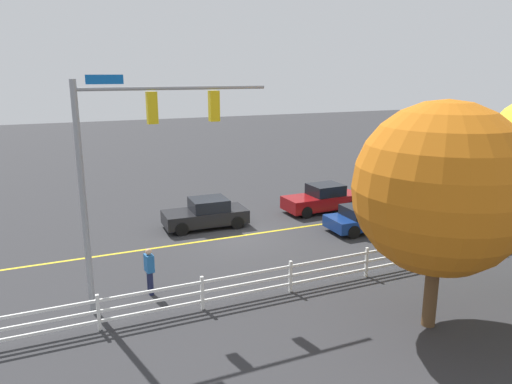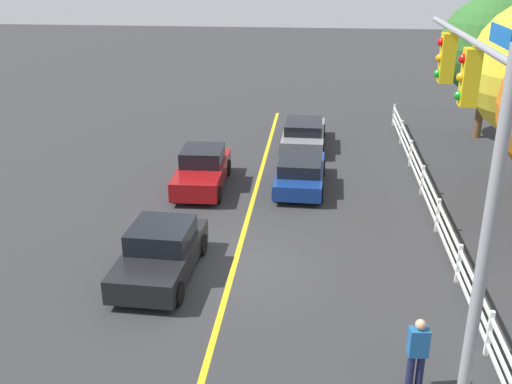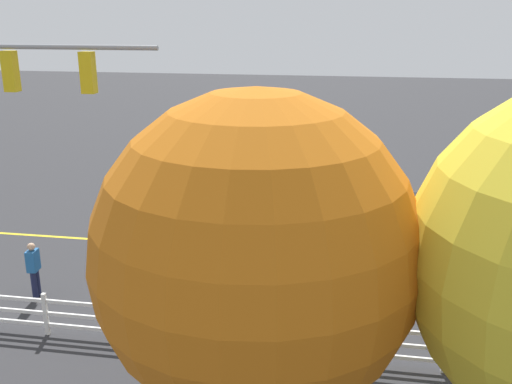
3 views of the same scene
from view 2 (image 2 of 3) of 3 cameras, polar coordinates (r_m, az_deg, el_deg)
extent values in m
plane|color=#2D2D30|center=(17.56, -2.10, -7.07)|extent=(120.00, 120.00, 0.00)
cube|color=gold|center=(21.12, -0.60, -1.83)|extent=(28.00, 0.16, 0.01)
cylinder|color=gray|center=(10.02, 20.53, -8.29)|extent=(0.20, 0.20, 7.38)
cylinder|color=gray|center=(11.85, 19.27, 13.86)|extent=(6.14, 0.12, 0.12)
cube|color=#0C59B2|center=(9.73, 22.32, 13.63)|extent=(1.10, 0.03, 0.28)
cube|color=gold|center=(11.18, 19.74, 10.25)|extent=(0.32, 0.28, 1.00)
sphere|color=red|center=(11.09, 19.19, 11.92)|extent=(0.17, 0.17, 0.17)
sphere|color=orange|center=(11.14, 18.98, 10.31)|extent=(0.17, 0.17, 0.17)
sphere|color=#148C19|center=(11.20, 18.78, 8.71)|extent=(0.17, 0.17, 0.17)
cube|color=gold|center=(13.15, 17.78, 12.07)|extent=(0.32, 0.28, 1.00)
sphere|color=red|center=(13.08, 17.29, 13.50)|extent=(0.17, 0.17, 0.17)
sphere|color=orange|center=(13.13, 17.13, 12.12)|extent=(0.17, 0.17, 0.17)
sphere|color=#148C19|center=(13.18, 16.97, 10.75)|extent=(0.17, 0.17, 0.17)
cube|color=slate|center=(28.32, 4.58, 5.41)|extent=(4.65, 1.94, 0.57)
cube|color=black|center=(27.96, 4.59, 6.29)|extent=(2.33, 1.72, 0.46)
cylinder|color=black|center=(29.92, 3.03, 5.99)|extent=(0.64, 0.23, 0.64)
cylinder|color=black|center=(29.86, 6.39, 5.85)|extent=(0.64, 0.23, 0.64)
cylinder|color=black|center=(26.92, 2.55, 4.17)|extent=(0.64, 0.23, 0.64)
cylinder|color=black|center=(26.85, 6.28, 4.01)|extent=(0.64, 0.23, 0.64)
cube|color=maroon|center=(23.17, -5.15, 1.78)|extent=(4.43, 1.85, 0.70)
cube|color=black|center=(23.17, -5.12, 3.47)|extent=(1.82, 1.60, 0.59)
cylinder|color=black|center=(21.77, -3.66, -0.23)|extent=(0.65, 0.24, 0.64)
cylinder|color=black|center=(22.04, -7.80, -0.11)|extent=(0.65, 0.24, 0.64)
cylinder|color=black|center=(24.53, -2.73, 2.38)|extent=(0.65, 0.24, 0.64)
cylinder|color=black|center=(24.77, -6.42, 2.46)|extent=(0.65, 0.24, 0.64)
cube|color=navy|center=(23.18, 4.25, 1.64)|extent=(4.32, 1.86, 0.56)
cube|color=black|center=(22.81, 4.25, 2.67)|extent=(2.25, 1.63, 0.47)
cylinder|color=black|center=(24.66, 2.54, 2.49)|extent=(0.65, 0.24, 0.64)
cylinder|color=black|center=(24.59, 6.34, 2.32)|extent=(0.65, 0.24, 0.64)
cylinder|color=black|center=(21.95, 1.88, -0.01)|extent=(0.65, 0.24, 0.64)
cylinder|color=black|center=(21.87, 6.15, -0.21)|extent=(0.65, 0.24, 0.64)
cube|color=black|center=(17.04, -9.10, -6.22)|extent=(4.18, 1.97, 0.66)
cube|color=black|center=(16.94, -9.02, -4.04)|extent=(1.85, 1.71, 0.58)
cylinder|color=black|center=(15.77, -7.49, -9.56)|extent=(0.65, 0.24, 0.64)
cylinder|color=black|center=(16.27, -13.38, -8.95)|extent=(0.65, 0.24, 0.64)
cylinder|color=black|center=(18.13, -5.20, -5.02)|extent=(0.65, 0.24, 0.64)
cylinder|color=black|center=(18.57, -10.36, -4.62)|extent=(0.65, 0.24, 0.64)
cylinder|color=#191E3F|center=(13.36, 15.36, -16.20)|extent=(0.16, 0.16, 0.85)
cylinder|color=#191E3F|center=(13.31, 14.50, -16.26)|extent=(0.16, 0.16, 0.85)
cube|color=#1E5999|center=(12.90, 15.25, -13.65)|extent=(0.30, 0.43, 0.62)
sphere|color=tan|center=(12.67, 15.44, -12.10)|extent=(0.22, 0.22, 0.22)
cube|color=white|center=(32.45, 13.02, 7.18)|extent=(0.10, 0.10, 1.15)
cube|color=white|center=(29.34, 13.70, 5.58)|extent=(0.10, 0.10, 1.15)
cube|color=white|center=(26.26, 14.54, 3.60)|extent=(0.10, 0.10, 1.15)
cube|color=white|center=(23.23, 15.59, 1.10)|extent=(0.10, 0.10, 1.15)
cube|color=white|center=(20.26, 16.95, -2.14)|extent=(0.10, 0.10, 1.15)
cube|color=white|center=(17.40, 18.78, -6.47)|extent=(0.10, 0.10, 1.15)
cube|color=white|center=(14.70, 21.36, -12.44)|extent=(0.10, 0.10, 1.15)
cube|color=white|center=(20.12, 17.07, -1.17)|extent=(26.00, 0.06, 0.09)
cube|color=white|center=(20.25, 16.96, -2.08)|extent=(26.00, 0.06, 0.09)
cube|color=white|center=(20.38, 16.86, -2.90)|extent=(26.00, 0.06, 0.09)
cylinder|color=brown|center=(31.36, 20.59, 7.31)|extent=(0.37, 0.37, 2.70)
sphere|color=#2D6628|center=(30.80, 21.35, 12.81)|extent=(4.56, 4.56, 4.56)
camera|label=1|loc=(19.49, 73.56, 3.59)|focal=33.86mm
camera|label=3|loc=(24.82, 47.29, 13.63)|focal=39.99mm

